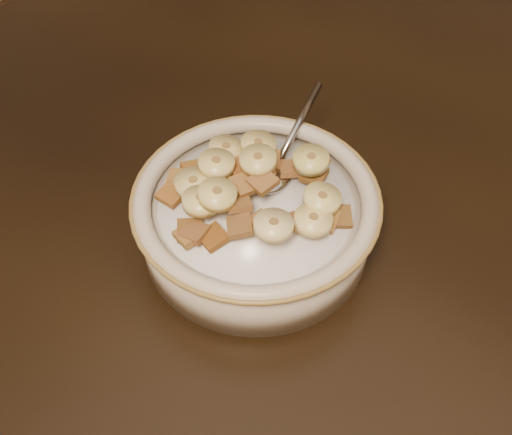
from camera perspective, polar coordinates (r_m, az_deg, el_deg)
The scene contains 43 objects.
table at distance 0.57m, azimuth 21.45°, elevation -4.33°, with size 1.40×0.90×0.04m, color black.
cereal_bowl at distance 0.50m, azimuth -0.00°, elevation -0.43°, with size 0.20×0.20×0.05m, color #B6AE9A.
milk at distance 0.48m, azimuth -0.00°, elevation 1.42°, with size 0.17×0.17×0.00m, color white.
spoon at distance 0.50m, azimuth 1.55°, elevation 4.26°, with size 0.04×0.05×0.01m, color #989A9E.
cereal_square_0 at distance 0.47m, azimuth 6.12°, elevation 1.78°, with size 0.02×0.02×0.01m, color brown.
cereal_square_1 at distance 0.51m, azimuth -6.16°, elevation 4.80°, with size 0.02×0.02×0.01m, color brown.
cereal_square_2 at distance 0.50m, azimuth 1.22°, elevation 5.78°, with size 0.02×0.02×0.01m, color #8E5E2F.
cereal_square_3 at distance 0.48m, azimuth 6.74°, elevation 2.00°, with size 0.02×0.02×0.01m, color #975F2C.
cereal_square_4 at distance 0.45m, azimuth 0.75°, elevation -0.38°, with size 0.02×0.02×0.01m, color #915E33.
cereal_square_5 at distance 0.46m, azimuth -1.80°, elevation 1.47°, with size 0.02×0.02×0.01m, color brown.
cereal_square_6 at distance 0.49m, azimuth -8.48°, elevation 2.30°, with size 0.02×0.02×0.01m, color brown.
cereal_square_7 at distance 0.48m, azimuth 6.32°, elevation 1.95°, with size 0.02×0.02×0.01m, color brown.
cereal_square_8 at distance 0.51m, azimuth 6.03°, elevation 5.31°, with size 0.02×0.02×0.01m, color brown.
cereal_square_9 at distance 0.46m, azimuth 4.49°, elevation -0.28°, with size 0.02×0.02×0.01m, color brown.
cereal_square_10 at distance 0.48m, azimuth 0.35°, elevation 4.58°, with size 0.02×0.02×0.01m, color brown.
cereal_square_11 at distance 0.50m, azimuth 3.41°, elevation 4.93°, with size 0.02×0.02×0.01m, color #9C6030.
cereal_square_12 at distance 0.48m, azimuth -3.38°, elevation 3.52°, with size 0.02×0.02×0.01m, color #9C6427.
cereal_square_13 at distance 0.49m, azimuth -1.37°, elevation 4.86°, with size 0.02×0.02×0.01m, color #965827.
cereal_square_14 at distance 0.45m, azimuth -1.62°, elevation -0.84°, with size 0.02×0.02×0.01m, color brown.
cereal_square_15 at distance 0.52m, azimuth -1.63°, elevation 6.64°, with size 0.02×0.02×0.01m, color brown.
cereal_square_16 at distance 0.47m, azimuth 8.31°, elevation 0.11°, with size 0.02×0.02×0.01m, color brown.
cereal_square_17 at distance 0.52m, azimuth -1.94°, elevation 6.59°, with size 0.02×0.02×0.01m, color brown.
cereal_square_18 at distance 0.47m, azimuth -1.24°, elevation 3.30°, with size 0.02×0.02×0.01m, color brown.
cereal_square_19 at distance 0.46m, azimuth -6.65°, elevation -1.30°, with size 0.02×0.02×0.01m, color brown.
cereal_square_20 at distance 0.45m, azimuth -4.32°, elevation -1.97°, with size 0.02×0.02×0.01m, color brown.
cereal_square_21 at distance 0.50m, azimuth -7.68°, elevation 3.85°, with size 0.02×0.02×0.01m, color brown.
cereal_square_22 at distance 0.50m, azimuth 5.82°, elevation 4.29°, with size 0.02×0.02×0.01m, color brown.
cereal_square_23 at distance 0.47m, azimuth 6.33°, elevation 0.36°, with size 0.02×0.02×0.01m, color brown.
cereal_square_24 at distance 0.46m, azimuth 0.68°, elevation 3.61°, with size 0.02×0.02×0.01m, color brown.
cereal_square_25 at distance 0.45m, azimuth -6.70°, elevation -1.71°, with size 0.02×0.02×0.01m, color olive.
cereal_square_26 at distance 0.45m, azimuth -6.20°, elevation -1.48°, with size 0.02×0.02×0.01m, color brown.
cereal_square_27 at distance 0.46m, azimuth 6.92°, elevation -0.12°, with size 0.02×0.02×0.01m, color olive.
banana_slice_0 at distance 0.46m, azimuth -5.51°, elevation 1.64°, with size 0.03×0.03×0.01m, color #EADD72.
banana_slice_1 at distance 0.48m, azimuth -3.97°, elevation 5.37°, with size 0.03×0.03×0.01m, color #E0C976.
banana_slice_2 at distance 0.43m, azimuth 1.78°, elevation -0.81°, with size 0.03×0.03×0.01m, color #DABC7D.
banana_slice_3 at distance 0.45m, azimuth 5.73°, elevation -0.29°, with size 0.03×0.03×0.01m, color #FFEC87.
banana_slice_4 at distance 0.47m, azimuth 0.20°, elevation 5.76°, with size 0.03×0.03×0.01m, color tan.
banana_slice_5 at distance 0.45m, azimuth -3.88°, elevation 2.32°, with size 0.03×0.03×0.01m, color #D1B86D.
banana_slice_6 at distance 0.48m, azimuth -6.28°, elevation 3.39°, with size 0.03×0.03×0.01m, color beige.
banana_slice_7 at distance 0.50m, azimuth 0.24°, elevation 7.24°, with size 0.03×0.03×0.01m, color #E3CB7B.
banana_slice_8 at distance 0.49m, azimuth 5.52°, elevation 5.74°, with size 0.03×0.03×0.01m, color #CDC368.
banana_slice_9 at distance 0.50m, azimuth -3.00°, elevation 6.81°, with size 0.03×0.03×0.01m, color #D5BC70.
banana_slice_10 at distance 0.46m, azimuth 6.63°, elevation 1.85°, with size 0.03×0.03×0.01m, color #FBDE80.
Camera 1 is at (-0.01, -0.37, 1.16)m, focal length 40.00 mm.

